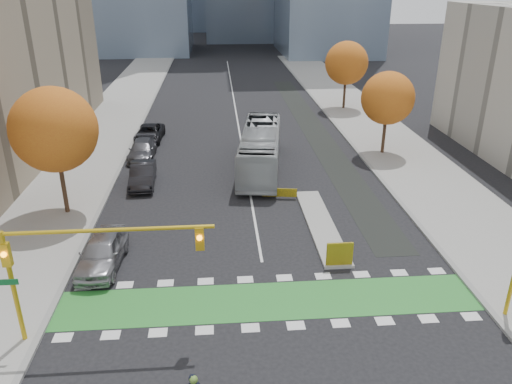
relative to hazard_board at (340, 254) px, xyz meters
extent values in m
plane|color=black|center=(-4.00, -4.20, -0.80)|extent=(300.00, 300.00, 0.00)
cube|color=gray|center=(-17.50, 15.80, -0.73)|extent=(7.00, 120.00, 0.15)
cube|color=gray|center=(9.50, 15.80, -0.73)|extent=(7.00, 120.00, 0.15)
cube|color=gray|center=(-14.00, 15.80, -0.73)|extent=(0.30, 120.00, 0.16)
cube|color=gray|center=(6.00, 15.80, -0.73)|extent=(0.30, 120.00, 0.16)
cube|color=#297E2D|center=(-4.00, -2.70, -0.79)|extent=(20.00, 3.00, 0.01)
cube|color=silver|center=(-4.00, 35.80, -0.80)|extent=(0.15, 70.00, 0.01)
cube|color=black|center=(3.50, 25.80, -0.80)|extent=(2.50, 50.00, 0.01)
cube|color=gray|center=(0.00, 4.80, -0.72)|extent=(1.60, 10.00, 0.16)
cube|color=yellow|center=(0.00, 0.00, 0.00)|extent=(1.40, 0.12, 1.30)
cylinder|color=#332114|center=(-16.00, 7.80, 1.82)|extent=(0.28, 0.28, 5.25)
sphere|color=#A73314|center=(-16.00, 7.80, 4.83)|extent=(5.20, 5.20, 5.20)
cylinder|color=#332114|center=(8.00, 17.80, 1.47)|extent=(0.28, 0.28, 4.55)
sphere|color=#A73314|center=(8.00, 17.80, 4.08)|extent=(4.40, 4.40, 4.40)
cylinder|color=#332114|center=(8.50, 33.80, 1.65)|extent=(0.28, 0.28, 4.90)
sphere|color=#A73314|center=(8.50, 33.80, 4.45)|extent=(4.80, 4.80, 4.80)
cylinder|color=#BF9914|center=(-14.50, -4.70, 1.80)|extent=(0.20, 0.20, 5.20)
cylinder|color=#BF9914|center=(-10.50, -4.70, 4.30)|extent=(8.20, 0.16, 0.16)
cube|color=#BF9914|center=(-14.50, -4.70, 3.40)|extent=(0.35, 0.28, 1.00)
sphere|color=orange|center=(-14.50, -4.88, 3.50)|extent=(0.22, 0.22, 0.22)
cube|color=#BF9914|center=(-7.00, -4.70, 3.80)|extent=(0.35, 0.28, 1.00)
sphere|color=orange|center=(-7.00, -4.88, 3.90)|extent=(0.22, 0.22, 0.22)
cube|color=#0C5926|center=(-14.50, -5.10, 2.40)|extent=(0.85, 0.04, 0.25)
sphere|color=#597F2D|center=(-7.20, -9.59, 1.23)|extent=(0.29, 0.29, 0.29)
imported|color=#A7ACAE|center=(-2.85, 14.90, 0.90)|extent=(4.52, 12.50, 3.40)
imported|color=#939297|center=(-12.40, 1.11, 0.05)|extent=(2.32, 5.13, 1.71)
imported|color=black|center=(-11.73, 12.37, 0.00)|extent=(1.92, 4.93, 1.60)
imported|color=#4C4C51|center=(-12.54, 18.37, -0.06)|extent=(2.12, 5.10, 1.47)
imported|color=black|center=(-12.51, 23.37, -0.10)|extent=(2.58, 5.18, 1.41)
camera|label=1|loc=(-6.16, -22.19, 13.28)|focal=35.00mm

